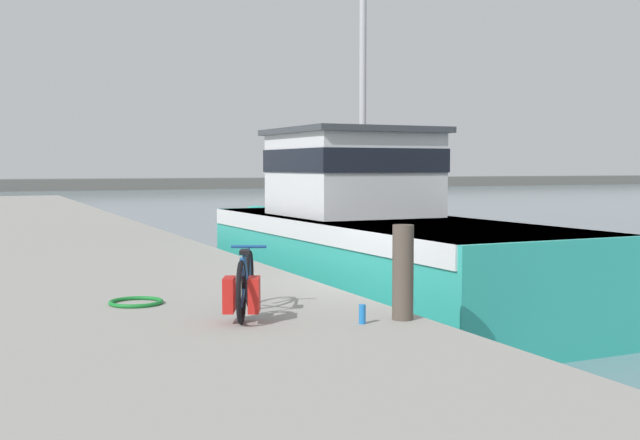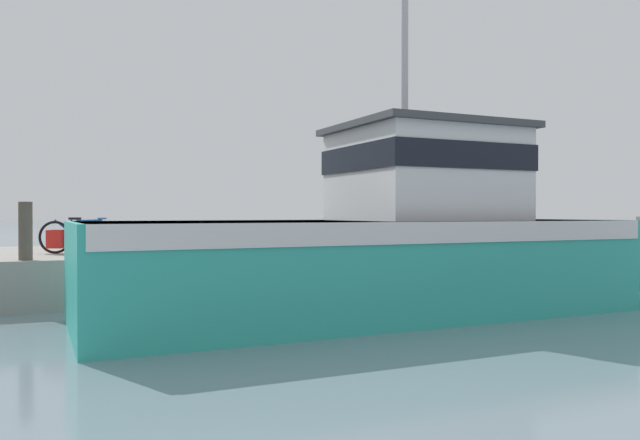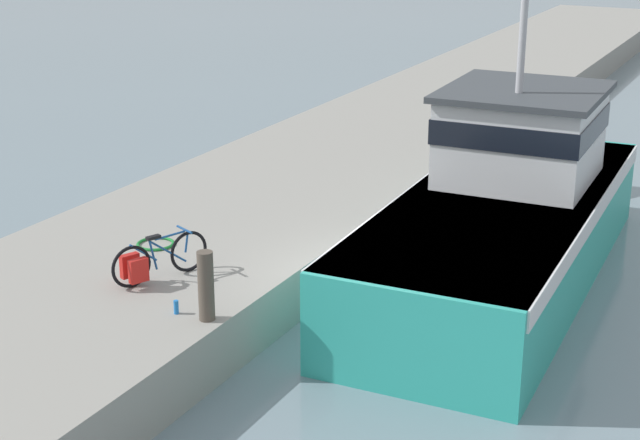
{
  "view_description": "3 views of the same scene",
  "coord_description": "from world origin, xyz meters",
  "px_view_note": "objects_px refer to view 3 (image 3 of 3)",
  "views": [
    {
      "loc": [
        -6.14,
        -10.71,
        2.72
      ],
      "look_at": [
        -0.52,
        2.22,
        1.77
      ],
      "focal_mm": 45.0,
      "sensor_mm": 36.0,
      "label": 1
    },
    {
      "loc": [
        11.16,
        -2.2,
        1.84
      ],
      "look_at": [
        -0.13,
        2.55,
        1.71
      ],
      "focal_mm": 35.0,
      "sensor_mm": 36.0,
      "label": 2
    },
    {
      "loc": [
        5.99,
        -13.95,
        7.18
      ],
      "look_at": [
        -1.97,
        1.56,
        1.18
      ],
      "focal_mm": 55.0,
      "sensor_mm": 36.0,
      "label": 3
    }
  ],
  "objects_px": {
    "fishing_boat_main": "(508,208)",
    "water_bottle_on_curb": "(176,307)",
    "mooring_post": "(206,286)",
    "bicycle_touring": "(152,261)"
  },
  "relations": [
    {
      "from": "fishing_boat_main",
      "to": "water_bottle_on_curb",
      "type": "distance_m",
      "value": 7.1
    },
    {
      "from": "mooring_post",
      "to": "water_bottle_on_curb",
      "type": "distance_m",
      "value": 0.69
    },
    {
      "from": "mooring_post",
      "to": "water_bottle_on_curb",
      "type": "xyz_separation_m",
      "value": [
        -0.53,
        -0.04,
        -0.44
      ]
    },
    {
      "from": "bicycle_touring",
      "to": "mooring_post",
      "type": "height_order",
      "value": "mooring_post"
    },
    {
      "from": "mooring_post",
      "to": "water_bottle_on_curb",
      "type": "height_order",
      "value": "mooring_post"
    },
    {
      "from": "fishing_boat_main",
      "to": "water_bottle_on_curb",
      "type": "height_order",
      "value": "fishing_boat_main"
    },
    {
      "from": "fishing_boat_main",
      "to": "bicycle_touring",
      "type": "bearing_deg",
      "value": -130.88
    },
    {
      "from": "fishing_boat_main",
      "to": "mooring_post",
      "type": "bearing_deg",
      "value": -115.63
    },
    {
      "from": "water_bottle_on_curb",
      "to": "bicycle_touring",
      "type": "bearing_deg",
      "value": 140.67
    },
    {
      "from": "fishing_boat_main",
      "to": "mooring_post",
      "type": "height_order",
      "value": "fishing_boat_main"
    }
  ]
}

